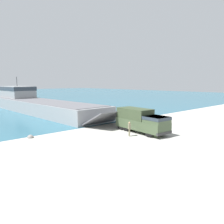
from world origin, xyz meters
The scene contains 9 objects.
ground_plane centered at (0.00, 0.00, 0.00)m, with size 240.00×240.00×0.00m, color #A8A59E.
landing_craft centered at (-2.51, 27.30, 1.95)m, with size 8.97×42.61×7.86m.
military_truck centered at (-0.99, -2.46, 1.56)m, with size 3.15×7.85×3.03m.
soldier_on_ramp centered at (-3.69, -2.95, 1.02)m, with size 0.43×0.50×1.76m.
mooring_bollard centered at (3.54, 4.49, 0.48)m, with size 0.35×0.35×0.88m.
cargo_crate centered at (-1.73, -5.16, 0.33)m, with size 0.65×0.78×0.65m, color #475638.
shoreline_rock_a centered at (-12.89, 4.29, 0.00)m, with size 0.75×0.75×0.75m, color gray.
shoreline_rock_b centered at (9.85, 5.54, 0.00)m, with size 1.29×1.29×1.29m, color gray.
shoreline_rock_c centered at (4.84, 5.95, 0.00)m, with size 0.89×0.89×0.89m, color gray.
Camera 1 is at (-22.50, -20.67, 6.49)m, focal length 35.00 mm.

